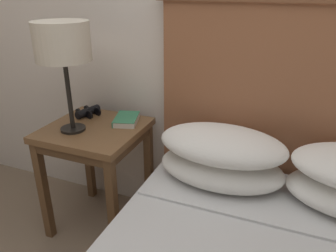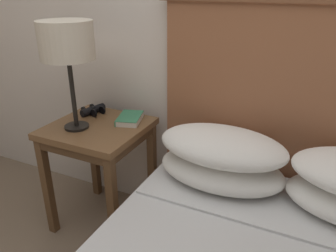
{
  "view_description": "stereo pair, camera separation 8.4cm",
  "coord_description": "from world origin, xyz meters",
  "px_view_note": "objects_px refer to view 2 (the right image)",
  "views": [
    {
      "loc": [
        0.48,
        -0.6,
        1.36
      ],
      "look_at": [
        -0.05,
        0.71,
        0.74
      ],
      "focal_mm": 35.0,
      "sensor_mm": 36.0,
      "label": 1
    },
    {
      "loc": [
        0.55,
        -0.56,
        1.36
      ],
      "look_at": [
        -0.05,
        0.71,
        0.74
      ],
      "focal_mm": 35.0,
      "sensor_mm": 36.0,
      "label": 2
    }
  ],
  "objects_px": {
    "nightstand": "(99,141)",
    "book_on_nightstand": "(129,118)",
    "binoculars_pair": "(93,110)",
    "table_lamp": "(67,43)"
  },
  "relations": [
    {
      "from": "nightstand",
      "to": "binoculars_pair",
      "type": "xyz_separation_m",
      "value": [
        -0.13,
        0.13,
        0.12
      ]
    },
    {
      "from": "table_lamp",
      "to": "binoculars_pair",
      "type": "distance_m",
      "value": 0.48
    },
    {
      "from": "table_lamp",
      "to": "binoculars_pair",
      "type": "xyz_separation_m",
      "value": [
        -0.05,
        0.21,
        -0.43
      ]
    },
    {
      "from": "nightstand",
      "to": "binoculars_pair",
      "type": "relative_size",
      "value": 3.9
    },
    {
      "from": "nightstand",
      "to": "binoculars_pair",
      "type": "height_order",
      "value": "binoculars_pair"
    },
    {
      "from": "book_on_nightstand",
      "to": "binoculars_pair",
      "type": "height_order",
      "value": "binoculars_pair"
    },
    {
      "from": "nightstand",
      "to": "book_on_nightstand",
      "type": "distance_m",
      "value": 0.21
    },
    {
      "from": "binoculars_pair",
      "to": "table_lamp",
      "type": "bearing_deg",
      "value": -76.65
    },
    {
      "from": "book_on_nightstand",
      "to": "binoculars_pair",
      "type": "xyz_separation_m",
      "value": [
        -0.26,
        0.01,
        0.01
      ]
    },
    {
      "from": "nightstand",
      "to": "book_on_nightstand",
      "type": "height_order",
      "value": "book_on_nightstand"
    }
  ]
}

